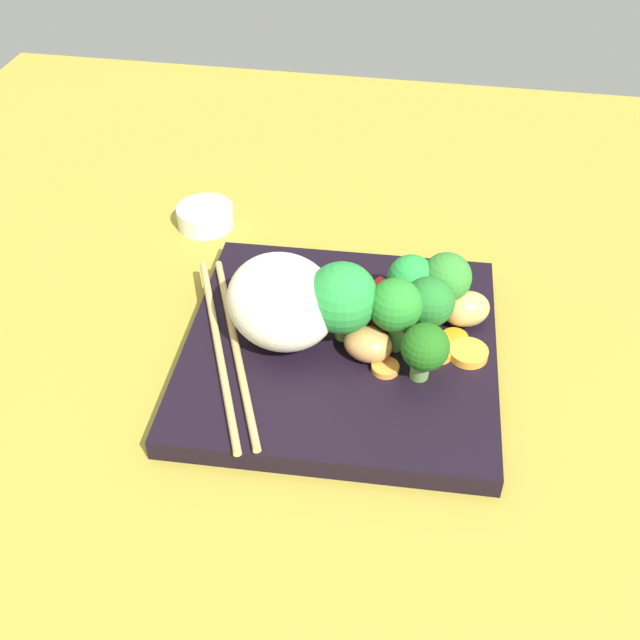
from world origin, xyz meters
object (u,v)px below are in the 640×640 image
object	(u,v)px
square_plate	(341,349)
carrot_slice_0	(385,368)
rice_mound	(282,302)
sauce_cup	(205,216)
broccoli_floret_1	(411,279)
chopstick_pair	(227,346)

from	to	relation	value
square_plate	carrot_slice_0	bearing A→B (deg)	-34.66
square_plate	rice_mound	bearing A→B (deg)	-179.11
rice_mound	sauce_cup	distance (cm)	20.67
carrot_slice_0	sauce_cup	world-z (taller)	carrot_slice_0
square_plate	rice_mound	world-z (taller)	rice_mound
carrot_slice_0	broccoli_floret_1	bearing A→B (deg)	81.14
chopstick_pair	sauce_cup	bearing A→B (deg)	178.79
rice_mound	chopstick_pair	xyz separation A→B (cm)	(-3.99, -2.33, -3.13)
broccoli_floret_1	carrot_slice_0	size ratio (longest dim) A/B	2.63
square_plate	sauce_cup	world-z (taller)	sauce_cup
square_plate	broccoli_floret_1	distance (cm)	7.93
broccoli_floret_1	sauce_cup	distance (cm)	24.68
rice_mound	broccoli_floret_1	size ratio (longest dim) A/B	1.66
broccoli_floret_1	chopstick_pair	world-z (taller)	broccoli_floret_1
rice_mound	chopstick_pair	distance (cm)	5.58
rice_mound	square_plate	bearing A→B (deg)	0.89
broccoli_floret_1	sauce_cup	xyz separation A→B (cm)	(-21.04, 12.20, -4.22)
rice_mound	carrot_slice_0	bearing A→B (deg)	-16.81
chopstick_pair	sauce_cup	xyz separation A→B (cm)	(-7.46, 19.03, -1.02)
chopstick_pair	carrot_slice_0	bearing A→B (deg)	66.31
square_plate	rice_mound	xyz separation A→B (cm)	(-4.67, -0.07, 4.31)
square_plate	chopstick_pair	world-z (taller)	chopstick_pair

